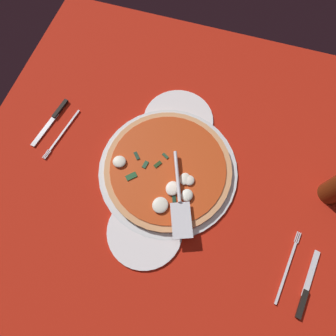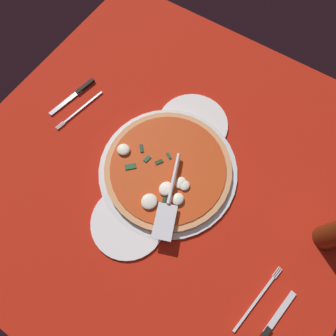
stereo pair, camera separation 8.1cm
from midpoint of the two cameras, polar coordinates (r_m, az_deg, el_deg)
ground_plane at (r=83.97cm, az=-3.14°, el=-0.41°), size 113.84×113.84×0.80cm
checker_pattern at (r=83.55cm, az=-3.15°, el=-0.31°), size 113.84×113.84×0.10cm
pizza_pan at (r=82.67cm, az=-2.79°, el=-0.74°), size 40.29×40.29×1.04cm
dinner_plate_left at (r=89.77cm, az=-0.52°, el=9.31°), size 21.73×21.73×1.00cm
dinner_plate_right at (r=78.90cm, az=-7.50°, el=-12.81°), size 20.45×20.45×1.00cm
pizza at (r=81.29cm, az=-2.87°, el=-0.57°), size 36.64×36.64×3.00cm
pizza_server at (r=76.09cm, az=-0.75°, el=-6.38°), size 23.64×11.70×1.00cm
place_setting_near at (r=96.75cm, az=-23.52°, el=7.43°), size 21.53×15.39×1.40cm
place_setting_far at (r=82.79cm, az=21.75°, el=-20.30°), size 21.37×15.55×1.40cm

